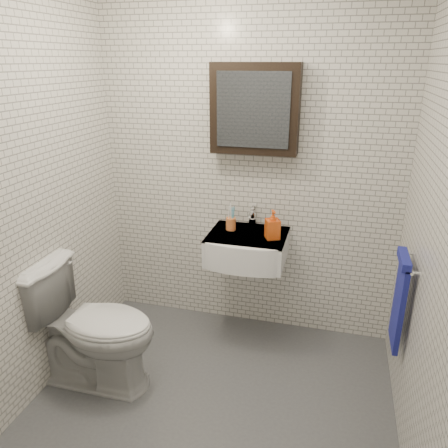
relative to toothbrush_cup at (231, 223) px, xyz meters
The scene contains 9 objects.
ground 1.22m from the toothbrush_cup, 84.00° to the right, with size 2.20×2.00×0.01m, color #4A4D52.
room_shell 1.01m from the toothbrush_cup, 84.00° to the right, with size 2.22×2.02×2.51m.
washbasin 0.22m from the toothbrush_cup, 34.44° to the right, with size 0.55×0.50×0.20m.
faucet 0.17m from the toothbrush_cup, 36.86° to the left, with size 0.06×0.20×0.15m.
mirror_cabinet 0.82m from the toothbrush_cup, 35.83° to the left, with size 0.60×0.15×0.60m.
towel_rail 1.24m from the toothbrush_cup, 22.89° to the right, with size 0.09×0.30×0.58m.
toothbrush_cup is the anchor object (origin of this frame).
soap_bottle 0.33m from the toothbrush_cup, 15.09° to the right, with size 0.09×0.09×0.20m, color #E14C17.
toilet 1.17m from the toothbrush_cup, 131.64° to the right, with size 0.47×0.83×0.85m, color silver.
Camera 1 is at (0.63, -2.05, 2.02)m, focal length 35.00 mm.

